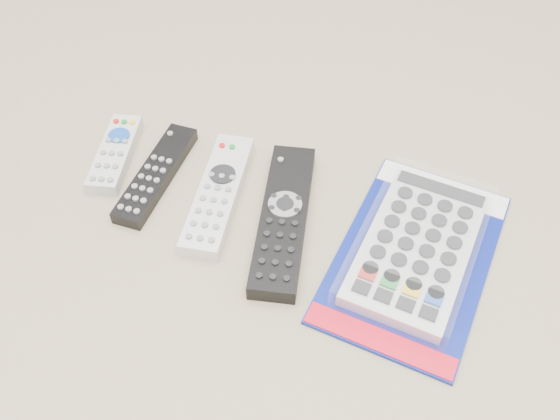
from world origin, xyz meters
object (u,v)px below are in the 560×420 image
(remote_slim_black, at_px, (156,174))
(remote_silver_dvd, at_px, (218,194))
(remote_large_black, at_px, (284,218))
(remote_small_grey, at_px, (115,153))
(jumbo_remote_packaged, at_px, (417,247))

(remote_slim_black, distance_m, remote_silver_dvd, 0.10)
(remote_silver_dvd, distance_m, remote_large_black, 0.11)
(remote_slim_black, bearing_deg, remote_small_grey, 166.14)
(remote_slim_black, xyz_separation_m, remote_silver_dvd, (0.10, -0.01, 0.00))
(jumbo_remote_packaged, bearing_deg, remote_slim_black, -175.74)
(remote_small_grey, height_order, remote_slim_black, same)
(remote_silver_dvd, xyz_separation_m, remote_large_black, (0.10, -0.02, 0.00))
(remote_large_black, relative_size, jumbo_remote_packaged, 0.78)
(remote_large_black, height_order, jumbo_remote_packaged, jumbo_remote_packaged)
(remote_slim_black, distance_m, remote_large_black, 0.21)
(remote_slim_black, distance_m, jumbo_remote_packaged, 0.39)
(remote_slim_black, height_order, jumbo_remote_packaged, jumbo_remote_packaged)
(remote_large_black, distance_m, jumbo_remote_packaged, 0.18)
(remote_small_grey, bearing_deg, remote_silver_dvd, -21.33)
(remote_silver_dvd, height_order, remote_large_black, remote_large_black)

